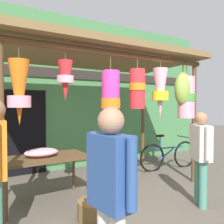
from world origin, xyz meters
name	(u,v)px	position (x,y,z in m)	size (l,w,h in m)	color
ground_plane	(124,198)	(0.00, 0.00, 0.00)	(30.00, 30.00, 0.00)	#60564C
shop_facade	(67,93)	(-0.01, 2.57, 1.97)	(9.21, 0.29, 3.94)	#47844C
market_stall_canopy	(109,70)	(0.03, 0.55, 2.34)	(4.30, 2.21, 2.75)	brown
display_table	(45,161)	(-1.23, 0.54, 0.71)	(1.43, 0.79, 0.78)	brown
flower_heap_on_table	(42,152)	(-1.27, 0.58, 0.86)	(0.57, 0.40, 0.14)	pink
folding_chair	(116,173)	(-0.22, -0.09, 0.50)	(0.53, 0.53, 0.84)	beige
wicker_basket_by_table	(95,210)	(-0.81, -0.44, 0.14)	(0.50, 0.50, 0.28)	brown
parked_bicycle	(169,155)	(2.12, 0.99, 0.35)	(1.74, 0.44, 0.92)	black
vendor_in_orange	(201,151)	(0.88, -0.94, 0.90)	(0.38, 0.53, 1.54)	#4C8E7A
customer_foreground	(111,189)	(-1.41, -1.82, 0.97)	(0.26, 0.59, 1.64)	silver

